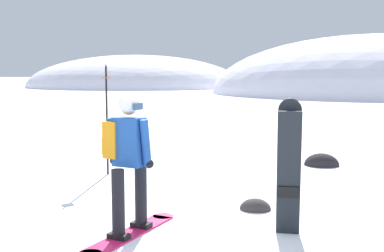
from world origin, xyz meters
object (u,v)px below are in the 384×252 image
(rock_mid, at_px, (255,210))
(rock_dark, at_px, (322,165))
(piste_marker_near, at_px, (107,112))
(spare_snowboard, at_px, (289,167))
(snowboarder_main, at_px, (127,160))

(rock_mid, bearing_deg, rock_dark, 72.19)
(rock_dark, height_order, rock_mid, rock_dark)
(piste_marker_near, distance_m, rock_dark, 4.59)
(spare_snowboard, xyz_separation_m, piste_marker_near, (-3.38, 2.97, 0.36))
(rock_dark, relative_size, rock_mid, 1.62)
(snowboarder_main, relative_size, rock_dark, 2.45)
(snowboarder_main, distance_m, rock_mid, 2.19)
(spare_snowboard, bearing_deg, snowboarder_main, -170.40)
(rock_mid, bearing_deg, piste_marker_near, 146.80)
(snowboarder_main, relative_size, rock_mid, 3.98)
(piste_marker_near, height_order, rock_dark, piste_marker_near)
(snowboarder_main, distance_m, rock_dark, 5.70)
(snowboarder_main, distance_m, piste_marker_near, 3.62)
(spare_snowboard, height_order, rock_mid, spare_snowboard)
(rock_dark, distance_m, rock_mid, 3.80)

